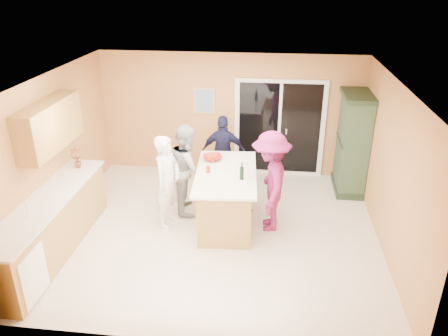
# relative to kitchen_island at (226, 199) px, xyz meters

# --- Properties ---
(floor) EXTENTS (5.50, 5.50, 0.00)m
(floor) POSITION_rel_kitchen_island_xyz_m (-0.16, -0.29, -0.46)
(floor) COLOR #F0E1CF
(floor) RESTS_ON ground
(ceiling) EXTENTS (5.50, 5.00, 0.10)m
(ceiling) POSITION_rel_kitchen_island_xyz_m (-0.16, -0.29, 2.14)
(ceiling) COLOR silver
(ceiling) RESTS_ON wall_back
(wall_back) EXTENTS (5.50, 0.10, 2.60)m
(wall_back) POSITION_rel_kitchen_island_xyz_m (-0.16, 2.21, 0.84)
(wall_back) COLOR #F09D62
(wall_back) RESTS_ON ground
(wall_front) EXTENTS (5.50, 0.10, 2.60)m
(wall_front) POSITION_rel_kitchen_island_xyz_m (-0.16, -2.79, 0.84)
(wall_front) COLOR #F09D62
(wall_front) RESTS_ON ground
(wall_left) EXTENTS (0.10, 5.00, 2.60)m
(wall_left) POSITION_rel_kitchen_island_xyz_m (-2.91, -0.29, 0.84)
(wall_left) COLOR #F09D62
(wall_left) RESTS_ON ground
(wall_right) EXTENTS (0.10, 5.00, 2.60)m
(wall_right) POSITION_rel_kitchen_island_xyz_m (2.59, -0.29, 0.84)
(wall_right) COLOR #F09D62
(wall_right) RESTS_ON ground
(left_cabinet_run) EXTENTS (0.65, 3.05, 1.24)m
(left_cabinet_run) POSITION_rel_kitchen_island_xyz_m (-2.61, -1.34, 0.00)
(left_cabinet_run) COLOR #AE8243
(left_cabinet_run) RESTS_ON floor
(upper_cabinets) EXTENTS (0.35, 1.60, 0.75)m
(upper_cabinets) POSITION_rel_kitchen_island_xyz_m (-2.74, -0.49, 1.41)
(upper_cabinets) COLOR #AE8243
(upper_cabinets) RESTS_ON wall_left
(sliding_door) EXTENTS (1.90, 0.07, 2.10)m
(sliding_door) POSITION_rel_kitchen_island_xyz_m (0.89, 2.17, 0.59)
(sliding_door) COLOR white
(sliding_door) RESTS_ON floor
(framed_picture) EXTENTS (0.46, 0.04, 0.56)m
(framed_picture) POSITION_rel_kitchen_island_xyz_m (-0.71, 2.18, 1.14)
(framed_picture) COLOR tan
(framed_picture) RESTS_ON wall_back
(kitchen_island) EXTENTS (1.14, 1.94, 0.99)m
(kitchen_island) POSITION_rel_kitchen_island_xyz_m (0.00, 0.00, 0.00)
(kitchen_island) COLOR #AE8243
(kitchen_island) RESTS_ON floor
(green_hutch) EXTENTS (0.57, 1.09, 2.00)m
(green_hutch) POSITION_rel_kitchen_island_xyz_m (2.33, 1.61, 0.51)
(green_hutch) COLOR #1E311F
(green_hutch) RESTS_ON floor
(woman_white) EXTENTS (0.57, 0.70, 1.65)m
(woman_white) POSITION_rel_kitchen_island_xyz_m (-0.97, -0.18, 0.36)
(woman_white) COLOR white
(woman_white) RESTS_ON floor
(woman_grey) EXTENTS (0.78, 0.92, 1.66)m
(woman_grey) POSITION_rel_kitchen_island_xyz_m (-0.74, 0.41, 0.37)
(woman_grey) COLOR #AAAAAD
(woman_grey) RESTS_ON floor
(woman_navy) EXTENTS (0.91, 0.41, 1.52)m
(woman_navy) POSITION_rel_kitchen_island_xyz_m (-0.21, 1.42, 0.30)
(woman_navy) COLOR #1B1B3C
(woman_navy) RESTS_ON floor
(woman_magenta) EXTENTS (0.71, 1.16, 1.75)m
(woman_magenta) POSITION_rel_kitchen_island_xyz_m (0.75, -0.06, 0.41)
(woman_magenta) COLOR #881D67
(woman_magenta) RESTS_ON floor
(serving_bowl) EXTENTS (0.42, 0.42, 0.08)m
(serving_bowl) POSITION_rel_kitchen_island_xyz_m (-0.30, 0.51, 0.56)
(serving_bowl) COLOR #A72312
(serving_bowl) RESTS_ON kitchen_island
(tulip_vase) EXTENTS (0.23, 0.18, 0.39)m
(tulip_vase) POSITION_rel_kitchen_island_xyz_m (-2.61, -0.02, 0.67)
(tulip_vase) COLOR red
(tulip_vase) RESTS_ON left_cabinet_run
(tumbler_near) EXTENTS (0.08, 0.08, 0.11)m
(tumbler_near) POSITION_rel_kitchen_island_xyz_m (-0.30, -0.04, 0.58)
(tumbler_near) COLOR #A72312
(tumbler_near) RESTS_ON kitchen_island
(tumbler_far) EXTENTS (0.10, 0.10, 0.12)m
(tumbler_far) POSITION_rel_kitchen_island_xyz_m (-0.28, 0.39, 0.58)
(tumbler_far) COLOR #A72312
(tumbler_far) RESTS_ON kitchen_island
(wine_bottle) EXTENTS (0.07, 0.07, 0.29)m
(wine_bottle) POSITION_rel_kitchen_island_xyz_m (0.28, -0.24, 0.64)
(wine_bottle) COLOR black
(wine_bottle) RESTS_ON kitchen_island
(white_plate) EXTENTS (0.20, 0.20, 0.01)m
(white_plate) POSITION_rel_kitchen_island_xyz_m (-0.05, 0.41, 0.53)
(white_plate) COLOR silver
(white_plate) RESTS_ON kitchen_island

